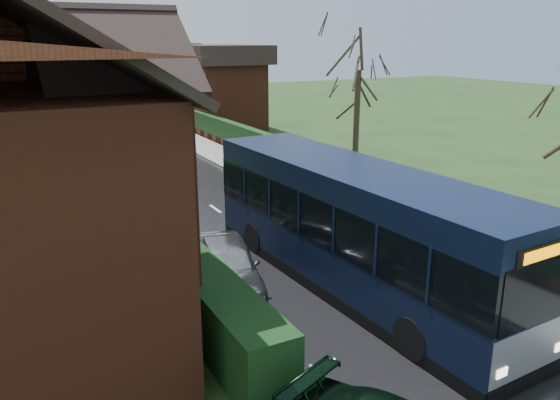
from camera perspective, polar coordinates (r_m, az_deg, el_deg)
ground at (r=15.26m, az=7.53°, el=-11.01°), size 140.00×140.00×0.00m
road at (r=23.46m, az=-6.77°, el=-0.94°), size 6.00×100.00×0.02m
pavement at (r=25.22m, az=2.23°, el=0.56°), size 2.50×100.00×0.14m
kerb_right at (r=24.66m, az=-0.18°, el=0.19°), size 0.12×100.00×0.14m
kerb_left at (r=22.58m, az=-13.98°, el=-1.93°), size 0.12×100.00×0.10m
front_hedge at (r=17.56m, az=-12.66°, el=-4.62°), size 1.20×16.00×1.60m
picket_fence at (r=17.88m, az=-10.28°, el=-5.30°), size 0.10×16.00×0.90m
right_wall_hedge at (r=25.77m, az=5.23°, el=3.04°), size 0.60×50.00×1.80m
bus at (r=15.81m, az=7.81°, el=-3.00°), size 3.23×11.90×3.58m
car_silver at (r=15.94m, az=-5.52°, el=-6.78°), size 2.77×4.60×1.46m
car_distant at (r=47.64m, az=-17.59°, el=8.08°), size 1.75×3.78×1.20m
bus_stop_sign at (r=15.34m, az=26.88°, el=-5.40°), size 0.10×0.40×2.67m
tree_right_far at (r=27.20m, az=8.24°, el=14.11°), size 4.11×4.11×7.94m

